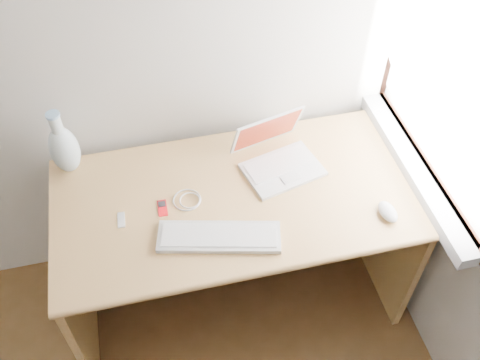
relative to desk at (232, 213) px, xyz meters
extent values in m
cube|color=white|center=(0.81, -0.13, 0.77)|extent=(0.01, 0.90, 1.00)
cube|color=gray|center=(0.75, -0.13, 0.24)|extent=(0.10, 0.96, 0.06)
cube|color=white|center=(0.73, -0.13, 0.80)|extent=(0.02, 0.84, 0.92)
cube|color=tan|center=(0.00, -0.09, 0.21)|extent=(1.46, 0.73, 0.03)
cube|color=tan|center=(-0.72, -0.09, -0.18)|extent=(0.03, 0.69, 0.74)
cube|color=tan|center=(0.72, -0.09, -0.18)|extent=(0.03, 0.69, 0.74)
cube|color=tan|center=(0.00, 0.26, -0.06)|extent=(1.40, 0.03, 0.50)
cube|color=white|center=(0.22, 0.00, 0.23)|extent=(0.35, 0.29, 0.02)
cube|color=white|center=(0.22, 0.00, 0.24)|extent=(0.30, 0.18, 0.00)
cube|color=white|center=(0.22, 0.10, 0.34)|extent=(0.32, 0.15, 0.20)
cube|color=maroon|center=(0.22, 0.10, 0.34)|extent=(0.29, 0.13, 0.17)
cube|color=silver|center=(-0.11, -0.28, 0.23)|extent=(0.48, 0.24, 0.02)
cube|color=white|center=(-0.11, -0.28, 0.25)|extent=(0.44, 0.20, 0.00)
ellipsoid|color=white|center=(0.55, -0.32, 0.24)|extent=(0.07, 0.11, 0.04)
cube|color=red|center=(-0.30, -0.09, 0.23)|extent=(0.04, 0.08, 0.01)
cube|color=black|center=(-0.30, -0.09, 0.23)|extent=(0.03, 0.03, 0.00)
torus|color=silver|center=(-0.19, -0.07, 0.23)|extent=(0.12, 0.12, 0.01)
cube|color=silver|center=(-0.46, -0.11, 0.23)|extent=(0.03, 0.07, 0.01)
ellipsoid|color=white|center=(-0.64, 0.21, 0.34)|extent=(0.12, 0.12, 0.23)
cylinder|color=white|center=(-0.64, 0.21, 0.48)|extent=(0.05, 0.05, 0.09)
cylinder|color=#9ACAF6|center=(-0.64, 0.21, 0.52)|extent=(0.05, 0.05, 0.01)
camera|label=1|loc=(-0.30, -1.44, 1.86)|focal=40.00mm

